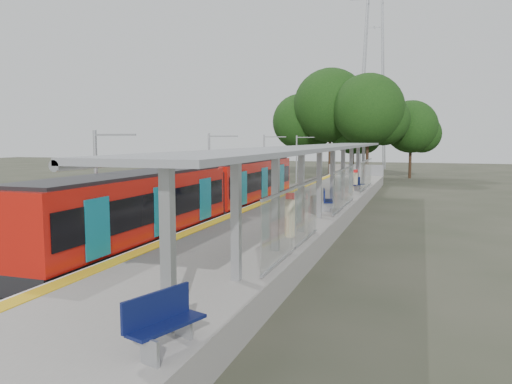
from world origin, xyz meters
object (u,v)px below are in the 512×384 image
Objects in this scene: train at (203,193)px; info_pillar_far at (355,182)px; bench_near at (163,320)px; bench_far at (356,183)px; bench_mid at (326,199)px; info_pillar_near at (290,218)px; litter_bin at (315,205)px.

train reaches higher than info_pillar_far.
bench_far is at bearing 109.05° from bench_near.
train is 7.00m from bench_mid.
info_pillar_far reaches higher than bench_near.
bench_far is at bearing 76.79° from bench_mid.
litter_bin is (-0.32, 6.62, -0.31)m from info_pillar_near.
info_pillar_near is at bearing -87.26° from litter_bin.
info_pillar_near reaches higher than bench_mid.
bench_far is at bearing 87.56° from litter_bin.
bench_mid is 8.32m from info_pillar_near.
bench_near is (6.84, -16.91, -0.45)m from train.
bench_near is 19.85m from bench_mid.
info_pillar_near is (0.01, -8.32, 0.18)m from bench_mid.
bench_near is 18.17m from litter_bin.
train is 6.19m from litter_bin.
bench_mid is at bearing 79.78° from litter_bin.
litter_bin is at bearing 111.16° from bench_near.
info_pillar_near is at bearing 111.05° from bench_near.
bench_mid is at bearing -67.79° from bench_far.
litter_bin is (6.03, 1.24, -0.56)m from train.
info_pillar_near is (-0.25, -19.87, 0.26)m from bench_far.
info_pillar_near reaches higher than info_pillar_far.
info_pillar_near is (6.35, -5.38, -0.26)m from train.
bench_mid is 1.07× the size of info_pillar_far.
bench_mid is at bearing 93.49° from info_pillar_near.
bench_near is at bearing -66.05° from bench_far.
bench_mid is at bearing 24.85° from train.
bench_mid is at bearing -102.04° from info_pillar_far.
bench_far is 0.94× the size of info_pillar_far.
info_pillar_near is (-0.49, 11.53, 0.19)m from bench_near.
info_pillar_near is at bearing -101.53° from info_pillar_far.
train is 15.89× the size of bench_near.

